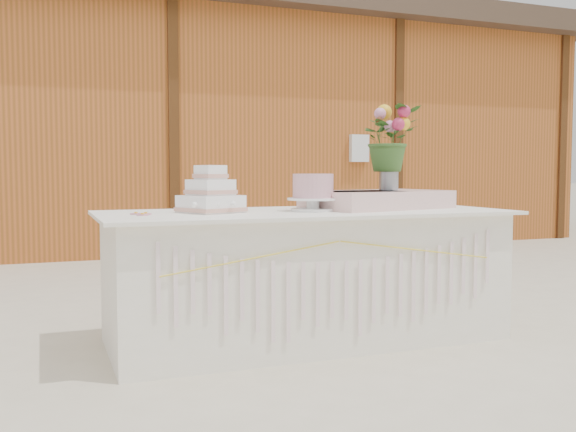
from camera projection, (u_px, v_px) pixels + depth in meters
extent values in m
plane|color=beige|center=(306.00, 339.00, 3.83)|extent=(80.00, 80.00, 0.00)
cube|color=#AB5523|center=(147.00, 137.00, 9.31)|extent=(12.00, 4.00, 3.00)
cube|color=#403024|center=(145.00, 21.00, 9.20)|extent=(12.60, 4.60, 0.30)
cube|color=white|center=(306.00, 277.00, 3.81)|extent=(2.28, 0.88, 0.75)
cube|color=white|center=(306.00, 213.00, 3.78)|extent=(2.40, 1.00, 0.02)
cube|color=white|center=(211.00, 204.00, 3.61)|extent=(0.38, 0.38, 0.10)
cube|color=#D99C89|center=(211.00, 209.00, 3.61)|extent=(0.39, 0.39, 0.02)
cube|color=white|center=(211.00, 187.00, 3.61)|extent=(0.27, 0.27, 0.09)
cube|color=#D99C89|center=(211.00, 192.00, 3.61)|extent=(0.29, 0.29, 0.02)
cube|color=white|center=(210.00, 172.00, 3.60)|extent=(0.18, 0.18, 0.08)
cube|color=#D99C89|center=(210.00, 176.00, 3.60)|extent=(0.19, 0.19, 0.02)
cylinder|color=white|center=(313.00, 210.00, 3.75)|extent=(0.26, 0.26, 0.02)
cylinder|color=white|center=(313.00, 204.00, 3.75)|extent=(0.08, 0.08, 0.05)
cylinder|color=white|center=(313.00, 199.00, 3.75)|extent=(0.30, 0.30, 0.01)
cylinder|color=#E2A3AD|center=(313.00, 186.00, 3.74)|extent=(0.24, 0.24, 0.14)
cube|color=beige|center=(377.00, 200.00, 4.02)|extent=(0.99, 0.72, 0.11)
cylinder|color=#A6A6AB|center=(389.00, 177.00, 4.09)|extent=(0.12, 0.12, 0.17)
imported|color=#365F26|center=(389.00, 131.00, 4.07)|extent=(0.38, 0.34, 0.42)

